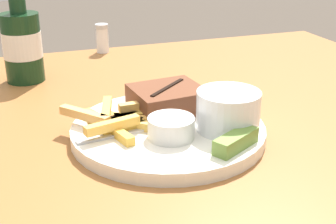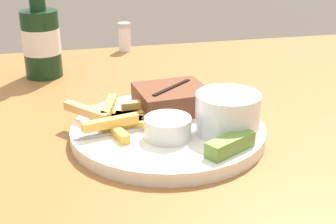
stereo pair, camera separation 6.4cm
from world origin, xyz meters
name	(u,v)px [view 2 (the right image)]	position (x,y,z in m)	size (l,w,h in m)	color
dining_table	(168,188)	(0.00, 0.00, 0.64)	(1.14, 1.01, 0.72)	#935B2D
dinner_plate	(168,131)	(0.00, 0.00, 0.73)	(0.27, 0.27, 0.02)	silver
steak_portion	(172,99)	(0.02, 0.06, 0.76)	(0.11, 0.10, 0.04)	brown
fries_pile	(120,118)	(-0.06, 0.02, 0.75)	(0.14, 0.13, 0.02)	#E1A85A
coleslaw_cup	(228,111)	(0.07, -0.04, 0.77)	(0.09, 0.09, 0.05)	white
dipping_sauce_cup	(168,127)	(-0.01, -0.04, 0.76)	(0.06, 0.06, 0.03)	silver
pickle_spear	(230,144)	(0.06, -0.09, 0.75)	(0.07, 0.05, 0.02)	olive
fork_utensil	(119,131)	(-0.07, -0.01, 0.74)	(0.13, 0.03, 0.00)	#B7B7BC
knife_utensil	(156,116)	(-0.01, 0.03, 0.74)	(0.02, 0.17, 0.01)	#B7B7BC
beer_bottle	(41,39)	(-0.17, 0.32, 0.80)	(0.07, 0.07, 0.20)	#143319
salt_shaker	(125,37)	(0.01, 0.47, 0.76)	(0.03, 0.03, 0.07)	white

